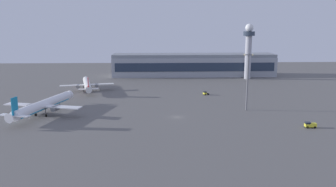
{
  "coord_description": "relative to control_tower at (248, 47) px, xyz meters",
  "views": [
    {
      "loc": [
        -9.55,
        -141.73,
        38.76
      ],
      "look_at": [
        -2.54,
        30.7,
        4.0
      ],
      "focal_mm": 37.26,
      "sensor_mm": 36.0,
      "label": 1
    }
  ],
  "objects": [
    {
      "name": "ground_plane",
      "position": [
        -56.92,
        -101.66,
        -22.33
      ],
      "size": [
        416.0,
        416.0,
        0.0
      ],
      "primitive_type": "plane",
      "color": "#605E5B"
    },
    {
      "name": "terminal_building",
      "position": [
        -36.59,
        17.57,
        -14.24
      ],
      "size": [
        120.84,
        22.4,
        16.4
      ],
      "color": "#9EA3AD",
      "rests_on": "ground"
    },
    {
      "name": "control_tower",
      "position": [
        0.0,
        0.0,
        0.0
      ],
      "size": [
        8.0,
        8.0,
        38.67
      ],
      "color": "#A8A8B2",
      "rests_on": "ground"
    },
    {
      "name": "airplane_mid_apron",
      "position": [
        -114.1,
        -96.13,
        -17.94
      ],
      "size": [
        35.01,
        44.6,
        11.63
      ],
      "rotation": [
        0.0,
        0.0,
        -0.27
      ],
      "color": "white",
      "rests_on": "ground"
    },
    {
      "name": "airplane_terminal_side",
      "position": [
        -105.53,
        -41.52,
        -18.48
      ],
      "size": [
        30.89,
        39.42,
        10.21
      ],
      "rotation": [
        0.0,
        0.0,
        0.23
      ],
      "color": "silver",
      "rests_on": "ground"
    },
    {
      "name": "maintenance_van",
      "position": [
        -7.58,
        -119.03,
        -21.16
      ],
      "size": [
        4.3,
        2.34,
        2.25
      ],
      "rotation": [
        0.0,
        0.0,
        1.48
      ],
      "color": "yellow",
      "rests_on": "ground"
    },
    {
      "name": "pushback_tug",
      "position": [
        -38.32,
        -55.94,
        -21.27
      ],
      "size": [
        3.51,
        2.78,
        2.05
      ],
      "rotation": [
        0.0,
        0.0,
        1.94
      ],
      "color": "yellow",
      "rests_on": "ground"
    },
    {
      "name": "apron_light_west",
      "position": [
        -24.56,
        -90.75,
        -7.61
      ],
      "size": [
        4.8,
        0.9,
        25.77
      ],
      "color": "slate",
      "rests_on": "ground"
    }
  ]
}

